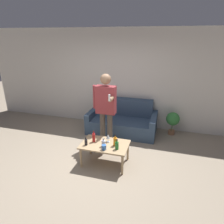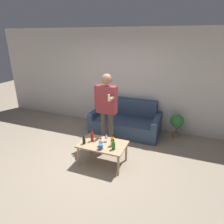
{
  "view_description": "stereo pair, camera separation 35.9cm",
  "coord_description": "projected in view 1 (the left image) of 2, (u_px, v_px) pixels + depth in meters",
  "views": [
    {
      "loc": [
        1.39,
        -3.04,
        2.49
      ],
      "look_at": [
        0.28,
        0.81,
        0.95
      ],
      "focal_mm": 32.0,
      "sensor_mm": 36.0,
      "label": 1
    },
    {
      "loc": [
        1.73,
        -2.93,
        2.49
      ],
      "look_at": [
        0.28,
        0.81,
        0.95
      ],
      "focal_mm": 32.0,
      "sensor_mm": 36.0,
      "label": 2
    }
  ],
  "objects": [
    {
      "name": "coffee_table",
      "position": [
        105.0,
        146.0,
        4.02
      ],
      "size": [
        0.95,
        0.6,
        0.46
      ],
      "color": "tan",
      "rests_on": "ground_plane"
    },
    {
      "name": "wine_glass_near",
      "position": [
        108.0,
        137.0,
        4.04
      ],
      "size": [
        0.08,
        0.08,
        0.17
      ],
      "color": "silver",
      "rests_on": "coffee_table"
    },
    {
      "name": "wall_back",
      "position": [
        117.0,
        79.0,
        5.58
      ],
      "size": [
        8.0,
        0.06,
        2.7
      ],
      "color": "silver",
      "rests_on": "ground_plane"
    },
    {
      "name": "bottle_yellow",
      "position": [
        117.0,
        145.0,
        3.79
      ],
      "size": [
        0.07,
        0.07,
        0.2
      ],
      "color": "#23752D",
      "rests_on": "coffee_table"
    },
    {
      "name": "bottle_green",
      "position": [
        104.0,
        143.0,
        3.89
      ],
      "size": [
        0.08,
        0.08,
        0.18
      ],
      "color": "silver",
      "rests_on": "coffee_table"
    },
    {
      "name": "ground_plane",
      "position": [
        87.0,
        169.0,
        3.98
      ],
      "size": [
        16.0,
        16.0,
        0.0
      ],
      "primitive_type": "plane",
      "color": "gray"
    },
    {
      "name": "cup_on_table",
      "position": [
        104.0,
        147.0,
        3.79
      ],
      "size": [
        0.09,
        0.09,
        0.1
      ],
      "color": "#3366B2",
      "rests_on": "coffee_table"
    },
    {
      "name": "bottle_dark",
      "position": [
        94.0,
        137.0,
        4.05
      ],
      "size": [
        0.06,
        0.06,
        0.25
      ],
      "color": "#B21E1E",
      "rests_on": "coffee_table"
    },
    {
      "name": "couch",
      "position": [
        123.0,
        121.0,
        5.48
      ],
      "size": [
        1.82,
        0.93,
        0.86
      ],
      "color": "#334760",
      "rests_on": "ground_plane"
    },
    {
      "name": "bottle_red",
      "position": [
        86.0,
        142.0,
        3.94
      ],
      "size": [
        0.06,
        0.06,
        0.16
      ],
      "color": "black",
      "rests_on": "coffee_table"
    },
    {
      "name": "potted_plant",
      "position": [
        173.0,
        120.0,
        5.24
      ],
      "size": [
        0.35,
        0.35,
        0.62
      ],
      "color": "#936042",
      "rests_on": "ground_plane"
    },
    {
      "name": "person_standing_front",
      "position": [
        106.0,
        105.0,
        4.48
      ],
      "size": [
        0.52,
        0.45,
        1.73
      ],
      "color": "brown",
      "rests_on": "ground_plane"
    },
    {
      "name": "bottle_orange",
      "position": [
        115.0,
        141.0,
        3.91
      ],
      "size": [
        0.07,
        0.07,
        0.23
      ],
      "color": "orange",
      "rests_on": "coffee_table"
    }
  ]
}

